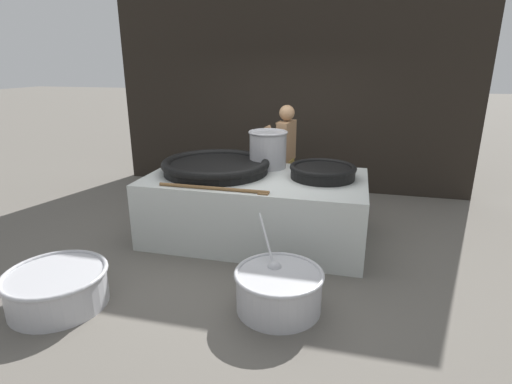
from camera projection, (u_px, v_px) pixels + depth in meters
The scene contains 10 objects.
ground_plane at pixel (256, 237), 5.47m from camera, with size 60.00×60.00×0.00m, color #666059.
back_wall at pixel (290, 79), 7.16m from camera, with size 6.49×0.24×3.98m, color black.
hearth_platform at pixel (256, 207), 5.34m from camera, with size 2.84×1.57×0.86m.
giant_wok_near at pixel (216, 166), 5.37m from camera, with size 1.45×1.45×0.18m.
giant_wok_far at pixel (323, 171), 5.09m from camera, with size 0.85×0.85×0.17m.
stock_pot at pixel (268, 149), 5.57m from camera, with size 0.55×0.55×0.52m.
stirring_paddle at pixel (218, 189), 4.63m from camera, with size 1.34×0.10×0.04m.
cook at pixel (285, 156), 6.17m from camera, with size 0.43×0.64×1.68m.
prep_bowl_vegetables at pixel (279, 288), 3.82m from camera, with size 0.86×1.03×0.74m.
prep_bowl_meat at pixel (57, 286), 3.88m from camera, with size 0.97×0.97×0.37m.
Camera 1 is at (1.22, -4.87, 2.28)m, focal length 28.00 mm.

